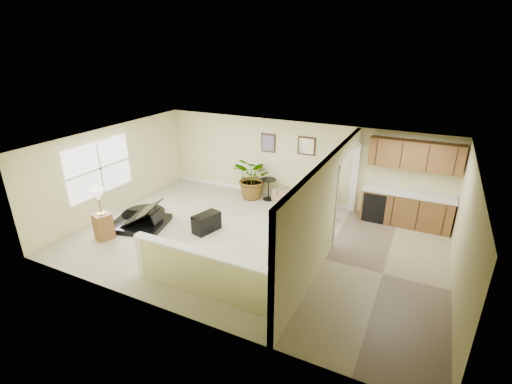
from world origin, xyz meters
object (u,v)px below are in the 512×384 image
at_px(accent_table, 268,186).
at_px(palm_plant, 254,178).
at_px(piano_bench, 206,223).
at_px(lamp_stand, 102,218).
at_px(loveseat, 302,194).
at_px(piano, 140,205).
at_px(small_plant, 331,214).

relative_size(accent_table, palm_plant, 0.44).
bearing_deg(piano_bench, accent_table, 77.12).
bearing_deg(lamp_stand, loveseat, 47.48).
height_order(piano, accent_table, piano).
distance_m(piano_bench, accent_table, 2.72).
relative_size(palm_plant, lamp_stand, 1.17).
bearing_deg(palm_plant, lamp_stand, -119.69).
distance_m(piano_bench, loveseat, 3.21).
bearing_deg(small_plant, accent_table, 163.48).
bearing_deg(small_plant, lamp_stand, -145.18).
relative_size(piano, loveseat, 0.92).
relative_size(piano_bench, lamp_stand, 0.55).
distance_m(accent_table, small_plant, 2.32).
bearing_deg(accent_table, lamp_stand, -123.78).
height_order(loveseat, lamp_stand, lamp_stand).
xyz_separation_m(piano, lamp_stand, (-0.29, -1.04, 0.01)).
bearing_deg(piano, small_plant, 12.42).
height_order(piano, loveseat, piano).
xyz_separation_m(accent_table, lamp_stand, (-2.75, -4.11, 0.12)).
distance_m(palm_plant, lamp_stand, 4.60).
relative_size(loveseat, palm_plant, 1.33).
relative_size(loveseat, accent_table, 2.99).
bearing_deg(accent_table, piano, -128.64).
bearing_deg(piano, palm_plant, 41.23).
bearing_deg(piano_bench, lamp_stand, -145.64).
relative_size(loveseat, lamp_stand, 1.55).
relative_size(accent_table, lamp_stand, 0.52).
distance_m(piano, piano_bench, 1.92).
distance_m(piano, accent_table, 3.93).
bearing_deg(loveseat, piano, -113.42).
bearing_deg(piano, loveseat, 26.70).
bearing_deg(accent_table, piano_bench, -102.88).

